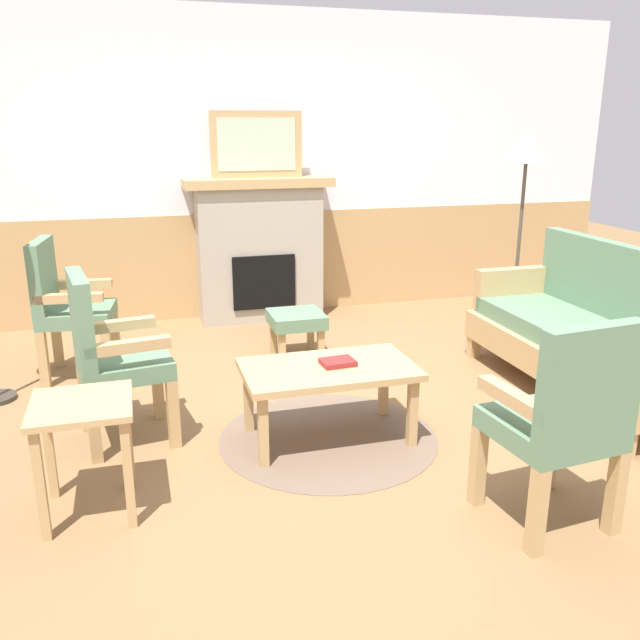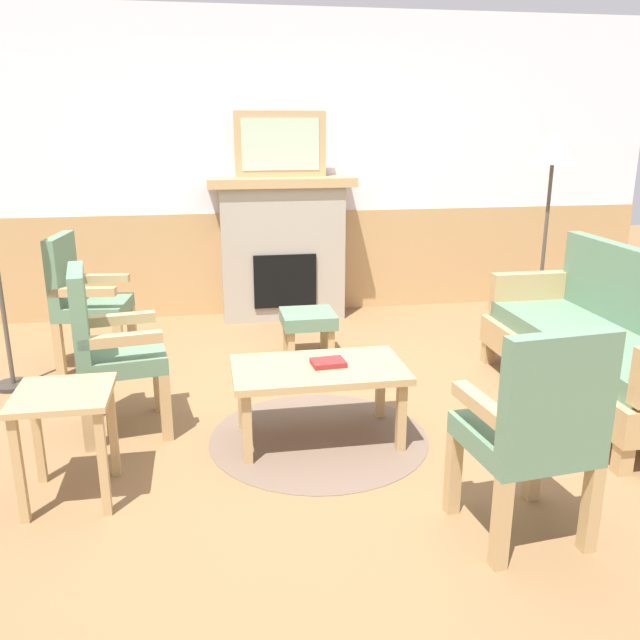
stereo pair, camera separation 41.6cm
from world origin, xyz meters
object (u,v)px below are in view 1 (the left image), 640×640
(footstool, at_px, (296,322))
(fireplace, at_px, (259,248))
(armchair_near_fireplace, at_px, (109,351))
(couch, at_px, (587,336))
(armchair_by_window_left, at_px, (65,302))
(armchair_front_left, at_px, (563,416))
(framed_picture, at_px, (257,144))
(book_on_table, at_px, (338,362))
(coffee_table, at_px, (328,375))
(floor_lamp_by_couch, at_px, (526,160))
(side_table, at_px, (83,426))

(footstool, bearing_deg, fireplace, 92.75)
(armchair_near_fireplace, bearing_deg, fireplace, 60.34)
(couch, height_order, armchair_by_window_left, same)
(couch, xyz_separation_m, armchair_front_left, (-1.11, -1.28, 0.14))
(framed_picture, bearing_deg, armchair_near_fireplace, -119.65)
(fireplace, distance_m, book_on_table, 2.52)
(fireplace, xyz_separation_m, footstool, (0.06, -1.15, -0.37))
(book_on_table, bearing_deg, coffee_table, -174.14)
(framed_picture, xyz_separation_m, book_on_table, (-0.04, -2.51, -1.10))
(footstool, xyz_separation_m, floor_lamp_by_couch, (1.99, 0.19, 1.17))
(framed_picture, bearing_deg, coffee_table, -92.26)
(fireplace, relative_size, armchair_front_left, 1.33)
(coffee_table, distance_m, side_table, 1.34)
(couch, distance_m, armchair_near_fireplace, 3.00)
(book_on_table, height_order, armchair_by_window_left, armchair_by_window_left)
(fireplace, bearing_deg, armchair_front_left, -80.32)
(fireplace, xyz_separation_m, book_on_table, (-0.04, -2.51, -0.20))
(book_on_table, xyz_separation_m, armchair_near_fireplace, (-1.22, 0.29, 0.08))
(footstool, bearing_deg, book_on_table, -94.14)
(armchair_near_fireplace, bearing_deg, armchair_by_window_left, 105.24)
(book_on_table, relative_size, armchair_front_left, 0.19)
(couch, relative_size, armchair_near_fireplace, 1.84)
(fireplace, relative_size, book_on_table, 7.04)
(coffee_table, bearing_deg, framed_picture, 87.74)
(fireplace, relative_size, armchair_by_window_left, 1.33)
(couch, height_order, book_on_table, couch)
(coffee_table, relative_size, book_on_table, 5.20)
(footstool, height_order, armchair_by_window_left, armchair_by_window_left)
(footstool, distance_m, armchair_front_left, 2.55)
(coffee_table, height_order, armchair_by_window_left, armchair_by_window_left)
(coffee_table, bearing_deg, armchair_front_left, -57.00)
(floor_lamp_by_couch, bearing_deg, coffee_table, -143.94)
(couch, xyz_separation_m, coffee_table, (-1.83, -0.18, -0.01))
(armchair_front_left, bearing_deg, framed_picture, 99.68)
(armchair_front_left, bearing_deg, coffee_table, 123.00)
(couch, bearing_deg, coffee_table, -174.46)
(armchair_near_fireplace, bearing_deg, framed_picture, 60.35)
(couch, distance_m, coffee_table, 1.83)
(armchair_near_fireplace, bearing_deg, floor_lamp_by_couch, 20.91)
(coffee_table, xyz_separation_m, footstool, (0.15, 1.37, -0.10))
(armchair_by_window_left, bearing_deg, framed_picture, 33.97)
(book_on_table, relative_size, side_table, 0.34)
(armchair_front_left, bearing_deg, armchair_near_fireplace, 143.32)
(fireplace, relative_size, side_table, 2.36)
(armchair_front_left, relative_size, floor_lamp_by_couch, 0.58)
(armchair_by_window_left, distance_m, side_table, 1.88)
(framed_picture, xyz_separation_m, coffee_table, (-0.10, -2.52, -1.17))
(book_on_table, distance_m, armchair_near_fireplace, 1.26)
(armchair_near_fireplace, distance_m, armchair_by_window_left, 1.20)
(floor_lamp_by_couch, bearing_deg, footstool, -174.42)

